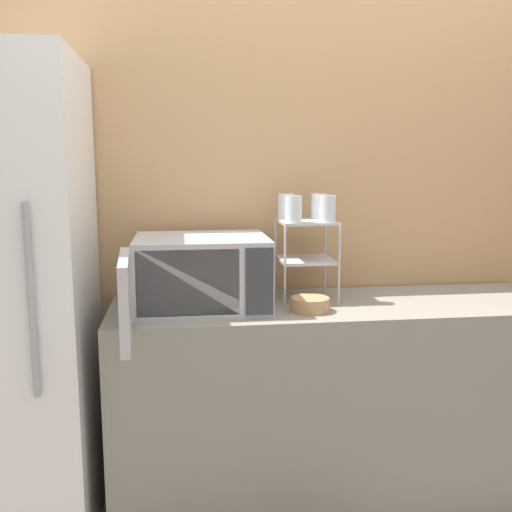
{
  "coord_description": "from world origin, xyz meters",
  "views": [
    {
      "loc": [
        -0.64,
        -1.94,
        1.45
      ],
      "look_at": [
        -0.34,
        0.31,
        1.08
      ],
      "focal_mm": 40.0,
      "sensor_mm": 36.0,
      "label": 1
    }
  ],
  "objects_px": {
    "refrigerator": "(1,307)",
    "glass_front_left": "(293,209)",
    "glass_front_right": "(328,209)",
    "glass_back_right": "(319,206)",
    "dish_rack": "(306,243)",
    "microwave": "(199,273)",
    "glass_back_left": "(286,206)",
    "bowl": "(310,305)"
  },
  "relations": [
    {
      "from": "refrigerator",
      "to": "glass_front_left",
      "type": "bearing_deg",
      "value": 2.32
    },
    {
      "from": "glass_front_left",
      "to": "glass_front_right",
      "type": "xyz_separation_m",
      "value": [
        0.14,
        0.0,
        0.0
      ]
    },
    {
      "from": "glass_back_right",
      "to": "glass_front_left",
      "type": "bearing_deg",
      "value": -134.01
    },
    {
      "from": "dish_rack",
      "to": "glass_front_right",
      "type": "distance_m",
      "value": 0.18
    },
    {
      "from": "microwave",
      "to": "refrigerator",
      "type": "xyz_separation_m",
      "value": [
        -0.74,
        -0.02,
        -0.11
      ]
    },
    {
      "from": "glass_front_left",
      "to": "glass_back_right",
      "type": "bearing_deg",
      "value": 45.99
    },
    {
      "from": "microwave",
      "to": "glass_back_left",
      "type": "xyz_separation_m",
      "value": [
        0.38,
        0.18,
        0.25
      ]
    },
    {
      "from": "microwave",
      "to": "glass_front_left",
      "type": "bearing_deg",
      "value": 4.34
    },
    {
      "from": "glass_front_right",
      "to": "refrigerator",
      "type": "distance_m",
      "value": 1.31
    },
    {
      "from": "bowl",
      "to": "refrigerator",
      "type": "height_order",
      "value": "refrigerator"
    },
    {
      "from": "dish_rack",
      "to": "bowl",
      "type": "distance_m",
      "value": 0.3
    },
    {
      "from": "dish_rack",
      "to": "glass_back_right",
      "type": "distance_m",
      "value": 0.18
    },
    {
      "from": "glass_back_left",
      "to": "glass_front_right",
      "type": "bearing_deg",
      "value": -46.49
    },
    {
      "from": "dish_rack",
      "to": "glass_front_left",
      "type": "height_order",
      "value": "glass_front_left"
    },
    {
      "from": "dish_rack",
      "to": "glass_back_left",
      "type": "bearing_deg",
      "value": 133.52
    },
    {
      "from": "glass_front_left",
      "to": "glass_front_right",
      "type": "distance_m",
      "value": 0.14
    },
    {
      "from": "glass_front_right",
      "to": "glass_back_left",
      "type": "xyz_separation_m",
      "value": [
        -0.14,
        0.15,
        0.0
      ]
    },
    {
      "from": "glass_front_right",
      "to": "microwave",
      "type": "bearing_deg",
      "value": -176.7
    },
    {
      "from": "glass_front_right",
      "to": "refrigerator",
      "type": "xyz_separation_m",
      "value": [
        -1.27,
        -0.05,
        -0.35
      ]
    },
    {
      "from": "glass_front_right",
      "to": "refrigerator",
      "type": "relative_size",
      "value": 0.06
    },
    {
      "from": "dish_rack",
      "to": "glass_front_right",
      "type": "relative_size",
      "value": 3.11
    },
    {
      "from": "glass_front_right",
      "to": "glass_front_left",
      "type": "bearing_deg",
      "value": -179.54
    },
    {
      "from": "glass_back_right",
      "to": "glass_front_right",
      "type": "bearing_deg",
      "value": -90.1
    },
    {
      "from": "microwave",
      "to": "bowl",
      "type": "bearing_deg",
      "value": -13.42
    },
    {
      "from": "refrigerator",
      "to": "glass_front_right",
      "type": "bearing_deg",
      "value": 2.12
    },
    {
      "from": "microwave",
      "to": "glass_front_right",
      "type": "bearing_deg",
      "value": 3.3
    },
    {
      "from": "bowl",
      "to": "dish_rack",
      "type": "bearing_deg",
      "value": 82.31
    },
    {
      "from": "glass_back_right",
      "to": "bowl",
      "type": "relative_size",
      "value": 0.72
    },
    {
      "from": "glass_back_left",
      "to": "dish_rack",
      "type": "bearing_deg",
      "value": -46.48
    },
    {
      "from": "glass_front_left",
      "to": "glass_back_left",
      "type": "distance_m",
      "value": 0.15
    },
    {
      "from": "dish_rack",
      "to": "refrigerator",
      "type": "bearing_deg",
      "value": -174.27
    },
    {
      "from": "glass_back_left",
      "to": "bowl",
      "type": "distance_m",
      "value": 0.46
    },
    {
      "from": "glass_front_left",
      "to": "refrigerator",
      "type": "bearing_deg",
      "value": -177.68
    },
    {
      "from": "glass_front_left",
      "to": "bowl",
      "type": "bearing_deg",
      "value": -71.59
    },
    {
      "from": "glass_back_left",
      "to": "refrigerator",
      "type": "relative_size",
      "value": 0.06
    },
    {
      "from": "bowl",
      "to": "refrigerator",
      "type": "relative_size",
      "value": 0.08
    },
    {
      "from": "bowl",
      "to": "glass_front_right",
      "type": "bearing_deg",
      "value": 53.64
    },
    {
      "from": "glass_back_right",
      "to": "glass_back_left",
      "type": "relative_size",
      "value": 1.0
    },
    {
      "from": "glass_front_left",
      "to": "glass_back_left",
      "type": "relative_size",
      "value": 1.0
    },
    {
      "from": "refrigerator",
      "to": "dish_rack",
      "type": "bearing_deg",
      "value": 5.73
    },
    {
      "from": "microwave",
      "to": "refrigerator",
      "type": "distance_m",
      "value": 0.75
    },
    {
      "from": "dish_rack",
      "to": "glass_back_right",
      "type": "relative_size",
      "value": 3.11
    }
  ]
}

